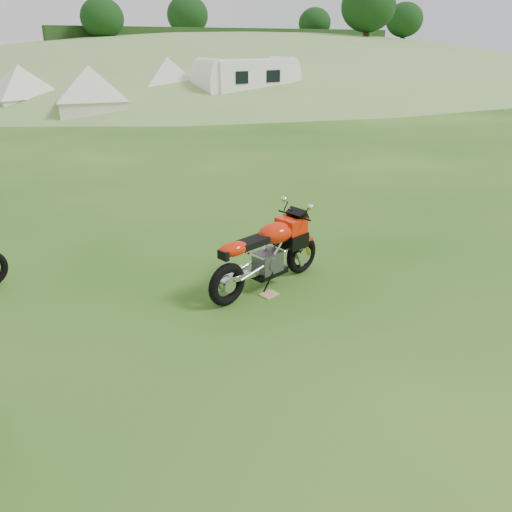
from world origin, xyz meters
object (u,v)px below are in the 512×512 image
plywood_board (269,294)px  tent_mid (91,91)px  caravan (247,85)px  tent_left (22,89)px  tent_right (169,83)px  sport_motorcycle (267,249)px

plywood_board → tent_mid: bearing=81.1°
tent_mid → plywood_board: bearing=-85.3°
tent_mid → caravan: caravan is taller
tent_left → tent_mid: bearing=-62.4°
plywood_board → tent_right: bearing=70.0°
tent_mid → tent_right: size_ratio=0.94×
caravan → plywood_board: bearing=-121.6°
sport_motorcycle → tent_left: bearing=78.0°
tent_left → caravan: caravan is taller
sport_motorcycle → tent_mid: size_ratio=0.70×
tent_left → caravan: size_ratio=0.53×
sport_motorcycle → tent_right: (6.87, 19.01, 0.69)m
plywood_board → caravan: caravan is taller
tent_right → tent_left: bearing=175.9°
tent_mid → caravan: size_ratio=0.53×
tent_right → caravan: bearing=-24.3°
plywood_board → tent_right: 20.49m
plywood_board → tent_left: (0.49, 21.10, 1.18)m
tent_right → sport_motorcycle: bearing=-97.9°
sport_motorcycle → caravan: bearing=48.0°
plywood_board → caravan: size_ratio=0.04×
tent_left → caravan: (9.64, -4.18, 0.02)m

